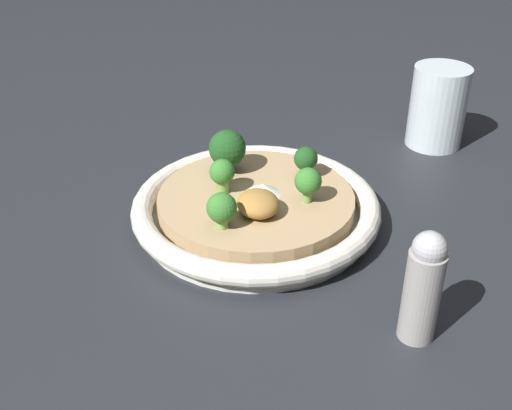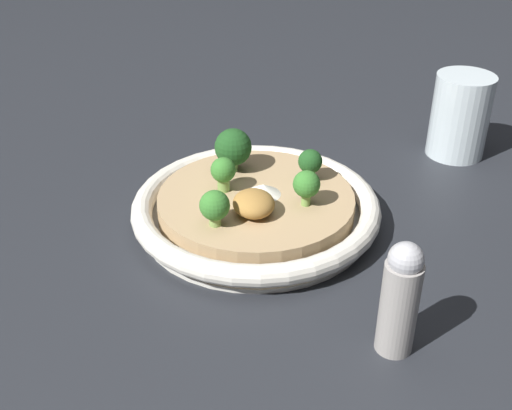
% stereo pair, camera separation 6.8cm
% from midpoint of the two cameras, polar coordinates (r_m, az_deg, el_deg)
% --- Properties ---
extents(ground_plane, '(6.00, 6.00, 0.00)m').
position_cam_midpoint_polar(ground_plane, '(0.69, 2.81, -1.66)').
color(ground_plane, '#23262B').
extents(risotto_bowl, '(0.26, 0.26, 0.03)m').
position_cam_midpoint_polar(risotto_bowl, '(0.68, 2.85, -0.36)').
color(risotto_bowl, silver).
rests_on(risotto_bowl, ground_plane).
extents(cheese_sprinkle, '(0.04, 0.04, 0.01)m').
position_cam_midpoint_polar(cheese_sprinkle, '(0.68, 3.47, 1.46)').
color(cheese_sprinkle, white).
rests_on(cheese_sprinkle, risotto_bowl).
extents(crispy_onion_garnish, '(0.05, 0.04, 0.02)m').
position_cam_midpoint_polar(crispy_onion_garnish, '(0.64, 2.86, 0.04)').
color(crispy_onion_garnish, '#A37538').
rests_on(crispy_onion_garnish, risotto_bowl).
extents(broccoli_back, '(0.03, 0.03, 0.04)m').
position_cam_midpoint_polar(broccoli_back, '(0.65, 7.51, 1.69)').
color(broccoli_back, '#759E4C').
rests_on(broccoli_back, risotto_bowl).
extents(broccoli_front, '(0.03, 0.03, 0.04)m').
position_cam_midpoint_polar(broccoli_front, '(0.67, -0.03, 2.89)').
color(broccoli_front, '#759E4C').
rests_on(broccoli_front, risotto_bowl).
extents(broccoli_left, '(0.04, 0.04, 0.05)m').
position_cam_midpoint_polar(broccoli_left, '(0.71, 0.71, 5.06)').
color(broccoli_left, '#668E47').
rests_on(broccoli_left, risotto_bowl).
extents(broccoli_front_right, '(0.03, 0.03, 0.04)m').
position_cam_midpoint_polar(broccoli_front_right, '(0.61, -0.54, -0.21)').
color(broccoli_front_right, '#84A856').
rests_on(broccoli_front_right, risotto_bowl).
extents(broccoli_back_left, '(0.03, 0.03, 0.04)m').
position_cam_midpoint_polar(broccoli_back_left, '(0.70, 7.63, 3.67)').
color(broccoli_back_left, '#84A856').
rests_on(broccoli_back_left, risotto_bowl).
extents(drinking_glass, '(0.07, 0.07, 0.11)m').
position_cam_midpoint_polar(drinking_glass, '(0.86, 19.89, 7.42)').
color(drinking_glass, silver).
rests_on(drinking_glass, ground_plane).
extents(pepper_shaker, '(0.03, 0.03, 0.10)m').
position_cam_midpoint_polar(pepper_shaker, '(0.53, 16.35, -8.08)').
color(pepper_shaker, '#9E9993').
rests_on(pepper_shaker, ground_plane).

